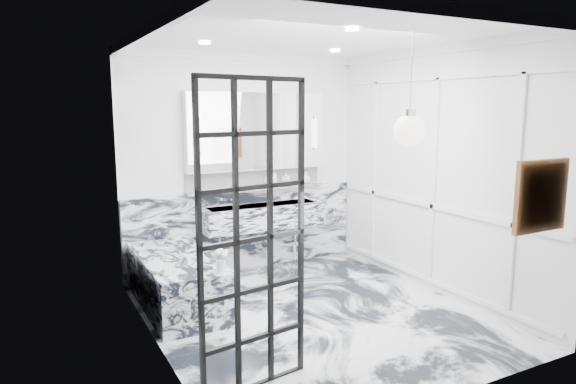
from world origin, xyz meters
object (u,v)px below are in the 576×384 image
trough_sink (263,216)px  bathtub (178,281)px  crittall_door (254,239)px  mirror_cabinet (256,131)px

trough_sink → bathtub: (-1.33, -0.66, -0.45)m
crittall_door → bathtub: crittall_door is taller
crittall_door → trough_sink: (1.25, 2.54, -0.43)m
trough_sink → bathtub: size_ratio=0.97×
trough_sink → bathtub: trough_sink is taller
bathtub → crittall_door: bearing=-87.9°
crittall_door → bathtub: size_ratio=1.41×
bathtub → mirror_cabinet: bearing=32.1°
crittall_door → trough_sink: crittall_door is taller
crittall_door → trough_sink: size_ratio=1.46×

